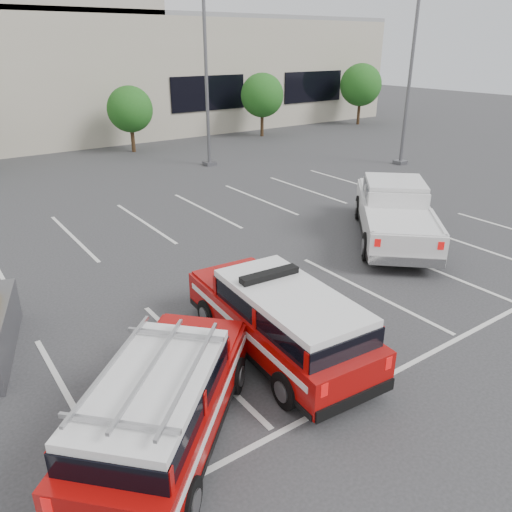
{
  "coord_description": "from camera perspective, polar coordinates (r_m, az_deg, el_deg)",
  "views": [
    {
      "loc": [
        -6.94,
        -8.21,
        6.34
      ],
      "look_at": [
        0.2,
        1.87,
        1.05
      ],
      "focal_mm": 35.0,
      "sensor_mm": 36.0,
      "label": 1
    }
  ],
  "objects": [
    {
      "name": "white_pickup",
      "position": [
        17.97,
        15.49,
        4.31
      ],
      "size": [
        5.94,
        6.17,
        1.95
      ],
      "rotation": [
        0.0,
        0.0,
        -0.75
      ],
      "color": "silver",
      "rests_on": "ground"
    },
    {
      "name": "ground",
      "position": [
        12.47,
        4.26,
        -7.42
      ],
      "size": [
        120.0,
        120.0,
        0.0
      ],
      "primitive_type": "plane",
      "color": "#2F2F31",
      "rests_on": "ground"
    },
    {
      "name": "ladder_suv",
      "position": [
        8.82,
        -10.48,
        -16.78
      ],
      "size": [
        4.61,
        4.52,
        1.83
      ],
      "rotation": [
        0.0,
        0.0,
        -0.81
      ],
      "color": "#910807",
      "rests_on": "ground"
    },
    {
      "name": "tree_right",
      "position": [
        37.59,
        0.79,
        17.74
      ],
      "size": [
        3.07,
        3.07,
        4.42
      ],
      "color": "#3F2B19",
      "rests_on": "ground"
    },
    {
      "name": "light_pole_mid",
      "position": [
        27.95,
        -5.74,
        20.72
      ],
      "size": [
        0.9,
        0.6,
        10.24
      ],
      "color": "#59595E",
      "rests_on": "ground"
    },
    {
      "name": "tree_mid_right",
      "position": [
        32.78,
        -14.07,
        15.81
      ],
      "size": [
        2.77,
        2.77,
        3.99
      ],
      "color": "#3F2B19",
      "rests_on": "ground"
    },
    {
      "name": "light_pole_right",
      "position": [
        29.31,
        17.31,
        19.97
      ],
      "size": [
        0.9,
        0.6,
        10.24
      ],
      "color": "#59595E",
      "rests_on": "ground"
    },
    {
      "name": "tree_far_right",
      "position": [
        44.18,
        11.92,
        18.44
      ],
      "size": [
        3.37,
        3.37,
        4.85
      ],
      "color": "#3F2B19",
      "rests_on": "ground"
    },
    {
      "name": "stall_markings",
      "position": [
        15.8,
        -6.11,
        -0.58
      ],
      "size": [
        23.0,
        15.0,
        0.01
      ],
      "primitive_type": "cube",
      "color": "silver",
      "rests_on": "ground"
    },
    {
      "name": "convention_building",
      "position": [
        40.73,
        -26.71,
        18.62
      ],
      "size": [
        60.0,
        16.99,
        13.2
      ],
      "color": "#B7AB9B",
      "rests_on": "ground"
    },
    {
      "name": "fire_chief_suv",
      "position": [
        10.91,
        2.72,
        -7.73
      ],
      "size": [
        2.23,
        5.25,
        1.81
      ],
      "rotation": [
        0.0,
        0.0,
        -0.07
      ],
      "color": "#910807",
      "rests_on": "ground"
    }
  ]
}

